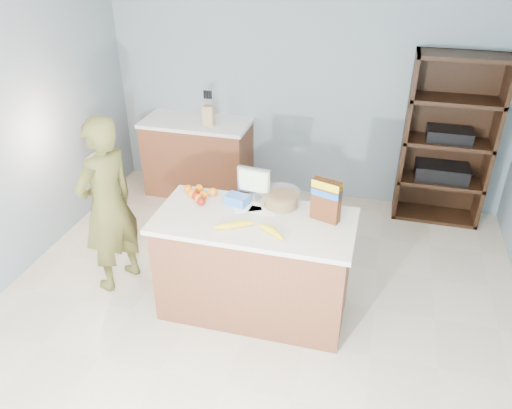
% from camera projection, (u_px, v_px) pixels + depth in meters
% --- Properties ---
extents(floor, '(4.50, 5.00, 0.02)m').
position_uv_depth(floor, '(245.00, 332.00, 4.05)').
color(floor, beige).
rests_on(floor, ground).
extents(walls, '(4.52, 5.02, 2.51)m').
position_uv_depth(walls, '(242.00, 144.00, 3.23)').
color(walls, gray).
rests_on(walls, ground).
extents(counter_peninsula, '(1.56, 0.76, 0.90)m').
position_uv_depth(counter_peninsula, '(254.00, 269.00, 4.10)').
color(counter_peninsula, brown).
rests_on(counter_peninsula, ground).
extents(back_cabinet, '(1.24, 0.62, 0.90)m').
position_uv_depth(back_cabinet, '(198.00, 157.00, 5.94)').
color(back_cabinet, brown).
rests_on(back_cabinet, ground).
extents(shelving_unit, '(0.90, 0.40, 1.80)m').
position_uv_depth(shelving_unit, '(447.00, 143.00, 5.25)').
color(shelving_unit, black).
rests_on(shelving_unit, ground).
extents(person, '(0.55, 0.67, 1.60)m').
position_uv_depth(person, '(108.00, 206.00, 4.23)').
color(person, brown).
rests_on(person, ground).
extents(knife_block, '(0.12, 0.10, 0.31)m').
position_uv_depth(knife_block, '(209.00, 114.00, 5.55)').
color(knife_block, tan).
rests_on(knife_block, back_cabinet).
extents(envelopes, '(0.36, 0.20, 0.00)m').
position_uv_depth(envelopes, '(255.00, 210.00, 3.98)').
color(envelopes, white).
rests_on(envelopes, counter_peninsula).
extents(bananas, '(0.56, 0.21, 0.05)m').
position_uv_depth(bananas, '(253.00, 228.00, 3.70)').
color(bananas, yellow).
rests_on(bananas, counter_peninsula).
extents(apples, '(0.14, 0.15, 0.07)m').
position_uv_depth(apples, '(199.00, 199.00, 4.06)').
color(apples, maroon).
rests_on(apples, counter_peninsula).
extents(oranges, '(0.29, 0.23, 0.07)m').
position_uv_depth(oranges, '(201.00, 192.00, 4.15)').
color(oranges, orange).
rests_on(oranges, counter_peninsula).
extents(blue_carton, '(0.20, 0.16, 0.08)m').
position_uv_depth(blue_carton, '(237.00, 200.00, 4.03)').
color(blue_carton, blue).
rests_on(blue_carton, counter_peninsula).
extents(salad_bowl, '(0.30, 0.30, 0.13)m').
position_uv_depth(salad_bowl, '(281.00, 199.00, 4.01)').
color(salad_bowl, '#267219').
rests_on(salad_bowl, counter_peninsula).
extents(tv, '(0.28, 0.12, 0.28)m').
position_uv_depth(tv, '(254.00, 182.00, 4.05)').
color(tv, silver).
rests_on(tv, counter_peninsula).
extents(cereal_box, '(0.24, 0.15, 0.34)m').
position_uv_depth(cereal_box, '(326.00, 197.00, 3.75)').
color(cereal_box, '#592B14').
rests_on(cereal_box, counter_peninsula).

